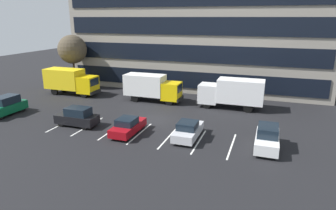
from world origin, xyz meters
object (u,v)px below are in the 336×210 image
object	(u,v)px
box_truck_yellow_all	(70,80)
suv_white	(267,138)
suv_forest	(6,106)
box_truck_yellow	(152,87)
bare_tree	(72,49)
sedan_silver	(188,130)
sedan_maroon	(128,126)
suv_black	(77,117)
box_truck_white	(232,92)

from	to	relation	value
box_truck_yellow_all	suv_white	world-z (taller)	box_truck_yellow_all
suv_forest	box_truck_yellow	bearing A→B (deg)	38.47
suv_forest	bare_tree	world-z (taller)	bare_tree
box_truck_yellow_all	bare_tree	bearing A→B (deg)	118.55
sedan_silver	sedan_maroon	bearing A→B (deg)	-171.65
box_truck_yellow_all	suv_black	xyz separation A→B (m)	(8.39, -10.25, -1.06)
suv_white	suv_forest	distance (m)	27.29
suv_white	sedan_maroon	size ratio (longest dim) A/B	0.98
box_truck_white	suv_forest	xyz separation A→B (m)	(-23.01, -10.61, -0.97)
box_truck_white	suv_forest	distance (m)	25.36
box_truck_yellow	suv_forest	world-z (taller)	box_truck_yellow
box_truck_yellow	bare_tree	size ratio (longest dim) A/B	0.93
box_truck_yellow	box_truck_yellow_all	bearing A→B (deg)	-177.82
sedan_silver	suv_black	world-z (taller)	suv_black
sedan_maroon	bare_tree	world-z (taller)	bare_tree
box_truck_white	bare_tree	bearing A→B (deg)	172.95
suv_forest	box_truck_yellow_all	bearing A→B (deg)	83.44
box_truck_yellow_all	sedan_maroon	size ratio (longest dim) A/B	1.74
suv_black	box_truck_yellow_all	bearing A→B (deg)	129.29
box_truck_yellow	sedan_maroon	bearing A→B (deg)	-79.00
box_truck_yellow_all	sedan_silver	xyz separation A→B (m)	(19.50, -9.68, -1.23)
box_truck_white	suv_white	world-z (taller)	box_truck_white
sedan_silver	bare_tree	xyz separation A→B (m)	(-21.50, 13.34, 5.01)
sedan_silver	sedan_maroon	distance (m)	5.54
suv_forest	sedan_maroon	distance (m)	15.17
suv_black	bare_tree	size ratio (longest dim) A/B	0.53
box_truck_white	sedan_silver	xyz separation A→B (m)	(-2.37, -10.39, -1.22)
box_truck_white	sedan_maroon	world-z (taller)	box_truck_white
box_truck_white	sedan_silver	distance (m)	10.73
box_truck_yellow_all	bare_tree	world-z (taller)	bare_tree
sedan_silver	suv_white	xyz separation A→B (m)	(6.64, -0.03, 0.19)
box_truck_yellow_all	suv_forest	xyz separation A→B (m)	(-1.14, -9.90, -0.98)
box_truck_yellow	bare_tree	distance (m)	14.76
suv_white	bare_tree	world-z (taller)	bare_tree
sedan_silver	suv_white	size ratio (longest dim) A/B	1.03
suv_black	suv_forest	world-z (taller)	suv_forest
box_truck_white	suv_white	xyz separation A→B (m)	(4.27, -10.42, -1.03)
box_truck_yellow	suv_black	world-z (taller)	box_truck_yellow
box_truck_white	suv_black	size ratio (longest dim) A/B	1.81
box_truck_yellow	suv_black	size ratio (longest dim) A/B	1.76
box_truck_white	sedan_maroon	xyz separation A→B (m)	(-7.85, -11.20, -1.23)
sedan_silver	suv_forest	distance (m)	20.65
box_truck_yellow	suv_white	world-z (taller)	box_truck_yellow
bare_tree	suv_white	bearing A→B (deg)	-25.42
sedan_silver	box_truck_white	bearing A→B (deg)	77.17
suv_forest	sedan_silver	bearing A→B (deg)	0.61
sedan_silver	suv_white	distance (m)	6.64
suv_white	sedan_maroon	bearing A→B (deg)	-176.34
box_truck_white	box_truck_yellow	size ratio (longest dim) A/B	1.03
suv_black	bare_tree	xyz separation A→B (m)	(-10.38, 13.91, 4.85)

